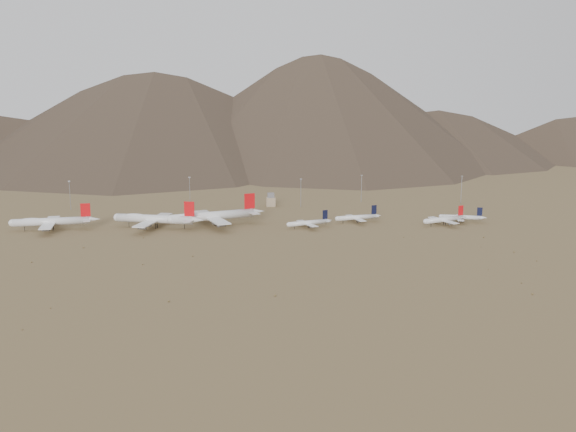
{
  "coord_description": "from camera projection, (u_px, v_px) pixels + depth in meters",
  "views": [
    {
      "loc": [
        -3.35,
        -449.39,
        100.95
      ],
      "look_at": [
        37.85,
        30.0,
        8.12
      ],
      "focal_mm": 40.0,
      "sensor_mm": 36.0,
      "label": 1
    }
  ],
  "objects": [
    {
      "name": "mountain_ridge",
      "position": [
        233.0,
        68.0,
        1311.08
      ],
      "size": [
        4400.0,
        1000.0,
        300.0
      ],
      "color": "brown",
      "rests_on": "ground"
    },
    {
      "name": "mast_west",
      "position": [
        190.0,
        189.0,
        583.84
      ],
      "size": [
        2.0,
        0.6,
        25.7
      ],
      "color": "gray",
      "rests_on": "ground"
    },
    {
      "name": "narrowbody_b",
      "position": [
        358.0,
        217.0,
        505.37
      ],
      "size": [
        38.95,
        28.7,
        13.09
      ],
      "rotation": [
        0.0,
        0.0,
        0.24
      ],
      "color": "white",
      "rests_on": "ground"
    },
    {
      "name": "mast_far_west",
      "position": [
        70.0,
        194.0,
        558.0
      ],
      "size": [
        2.0,
        0.6,
        25.7
      ],
      "color": "gray",
      "rests_on": "ground"
    },
    {
      "name": "mast_east",
      "position": [
        361.0,
        187.0,
        597.09
      ],
      "size": [
        2.0,
        0.6,
        25.7
      ],
      "color": "gray",
      "rests_on": "ground"
    },
    {
      "name": "widebody_centre",
      "position": [
        155.0,
        219.0,
        482.96
      ],
      "size": [
        70.24,
        55.58,
        21.42
      ],
      "rotation": [
        0.0,
        0.0,
        -0.28
      ],
      "color": "white",
      "rests_on": "ground"
    },
    {
      "name": "narrowbody_d",
      "position": [
        462.0,
        217.0,
        507.06
      ],
      "size": [
        36.1,
        26.76,
        12.25
      ],
      "rotation": [
        0.0,
        0.0,
        -0.29
      ],
      "color": "white",
      "rests_on": "ground"
    },
    {
      "name": "widebody_east",
      "position": [
        214.0,
        216.0,
        491.63
      ],
      "size": [
        75.04,
        59.92,
        23.33
      ],
      "rotation": [
        0.0,
        0.0,
        0.35
      ],
      "color": "white",
      "rests_on": "ground"
    },
    {
      "name": "control_tower",
      "position": [
        271.0,
        200.0,
        577.95
      ],
      "size": [
        8.0,
        8.0,
        12.0
      ],
      "color": "tan",
      "rests_on": "ground"
    },
    {
      "name": "mast_centre",
      "position": [
        301.0,
        191.0,
        572.2
      ],
      "size": [
        2.0,
        0.6,
        25.7
      ],
      "color": "gray",
      "rests_on": "ground"
    },
    {
      "name": "ground",
      "position": [
        239.0,
        236.0,
        459.04
      ],
      "size": [
        3000.0,
        3000.0,
        0.0
      ],
      "primitive_type": "plane",
      "color": "olive",
      "rests_on": "ground"
    },
    {
      "name": "narrowbody_a",
      "position": [
        309.0,
        223.0,
        485.14
      ],
      "size": [
        36.77,
        27.48,
        12.69
      ],
      "rotation": [
        0.0,
        0.0,
        0.35
      ],
      "color": "white",
      "rests_on": "ground"
    },
    {
      "name": "desert_scrub",
      "position": [
        313.0,
        269.0,
        371.3
      ],
      "size": [
        410.25,
        177.3,
        0.91
      ],
      "color": "brown",
      "rests_on": "ground"
    },
    {
      "name": "mast_far_east",
      "position": [
        461.0,
        188.0,
        591.6
      ],
      "size": [
        2.0,
        0.6,
        25.7
      ],
      "color": "gray",
      "rests_on": "ground"
    },
    {
      "name": "widebody_west",
      "position": [
        52.0,
        221.0,
        477.1
      ],
      "size": [
        64.88,
        50.37,
        19.33
      ],
      "rotation": [
        0.0,
        0.0,
        0.13
      ],
      "color": "white",
      "rests_on": "ground"
    },
    {
      "name": "narrowbody_c",
      "position": [
        445.0,
        219.0,
        495.51
      ],
      "size": [
        40.52,
        30.4,
        14.11
      ],
      "rotation": [
        0.0,
        0.0,
        0.38
      ],
      "color": "white",
      "rests_on": "ground"
    }
  ]
}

